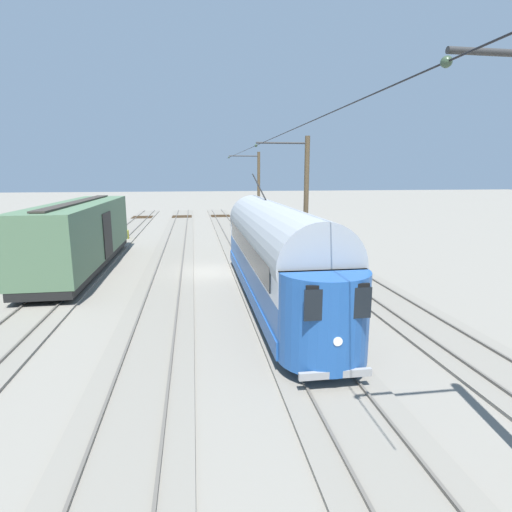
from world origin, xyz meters
name	(u,v)px	position (x,y,z in m)	size (l,w,h in m)	color
ground_plane	(213,272)	(0.00, 0.00, 0.00)	(220.00, 220.00, 0.00)	gray
track_streetcar_siding	(335,266)	(-7.48, -0.31, 0.05)	(2.80, 80.00, 0.18)	slate
track_adjacent_siding	(254,268)	(-2.49, -0.31, 0.05)	(2.80, 80.00, 0.18)	slate
track_third_siding	(169,271)	(2.49, -0.31, 0.05)	(2.80, 80.00, 0.18)	slate
track_outer_siding	(78,274)	(7.48, -0.31, 0.05)	(2.80, 80.00, 0.18)	slate
vintage_streetcar	(274,250)	(-2.49, 5.63, 2.26)	(2.65, 16.64, 5.39)	#1E4C93
boxcar_adjacent	(81,233)	(7.47, -1.69, 2.17)	(2.96, 14.60, 3.85)	#4C6B4C
catenary_pole_foreground	(258,190)	(-5.29, -16.99, 3.99)	(3.11, 0.28, 7.62)	#4C3D28
catenary_pole_mid_near	(305,202)	(-5.29, 0.30, 3.99)	(3.11, 0.28, 7.62)	#4C3D28
overhead_wire_run	(255,146)	(-2.56, -0.49, 7.08)	(2.90, 38.59, 0.18)	black
track_end_bumper	(118,235)	(7.48, -12.92, 0.40)	(1.80, 0.60, 0.80)	#B2A519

